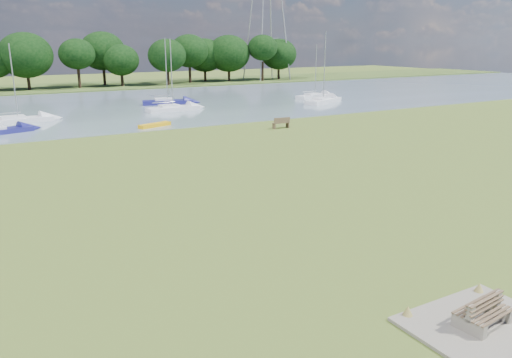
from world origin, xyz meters
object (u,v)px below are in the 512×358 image
riverbank_bench (281,123)px  sailboat_6 (315,95)px  bench_pair (483,312)px  sailboat_4 (172,107)px  sailboat_0 (17,118)px  sailboat_1 (167,101)px  sailboat_5 (323,99)px  kayak (155,125)px

riverbank_bench → sailboat_6: bearing=50.0°
bench_pair → riverbank_bench: riverbank_bench is taller
sailboat_6 → sailboat_4: bearing=177.5°
bench_pair → sailboat_0: sailboat_0 is taller
bench_pair → sailboat_0: bearing=93.4°
sailboat_0 → sailboat_4: size_ratio=0.94×
sailboat_1 → sailboat_5: (18.60, -8.62, -0.02)m
sailboat_4 → sailboat_6: 22.82m
bench_pair → kayak: size_ratio=0.52×
bench_pair → sailboat_1: 55.14m
sailboat_1 → sailboat_6: size_ratio=1.11×
bench_pair → sailboat_4: size_ratio=0.21×
kayak → sailboat_0: (-11.12, 9.23, 0.26)m
sailboat_0 → sailboat_6: sailboat_0 is taller
riverbank_bench → sailboat_6: (18.05, 19.30, -0.06)m
kayak → sailboat_4: size_ratio=0.41×
riverbank_bench → sailboat_6: sailboat_6 is taller
bench_pair → riverbank_bench: (13.29, 31.45, 0.06)m
bench_pair → riverbank_bench: 34.15m
kayak → sailboat_4: 11.41m
riverbank_bench → sailboat_5: sailboat_5 is taller
riverbank_bench → kayak: riverbank_bench is taller
kayak → sailboat_6: (28.20, 12.75, 0.25)m
sailboat_4 → sailboat_6: (22.65, 2.78, -0.03)m
riverbank_bench → sailboat_0: bearing=146.5°
sailboat_5 → kayak: bearing=172.5°
kayak → sailboat_1: sailboat_1 is taller
sailboat_5 → sailboat_6: sailboat_5 is taller
sailboat_4 → riverbank_bench: bearing=-78.9°
bench_pair → sailboat_1: size_ratio=0.21×
sailboat_6 → sailboat_5: bearing=-124.7°
sailboat_0 → sailboat_5: sailboat_5 is taller
sailboat_1 → sailboat_5: sailboat_5 is taller
bench_pair → sailboat_5: size_ratio=0.19×
bench_pair → sailboat_1: sailboat_1 is taller
sailboat_1 → sailboat_4: size_ratio=1.01×
riverbank_bench → kayak: size_ratio=0.51×
kayak → sailboat_6: size_ratio=0.45×
kayak → sailboat_6: sailboat_6 is taller
sailboat_0 → sailboat_6: size_ratio=1.03×
sailboat_1 → sailboat_5: size_ratio=0.91×
sailboat_1 → sailboat_6: (21.04, -3.42, -0.07)m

